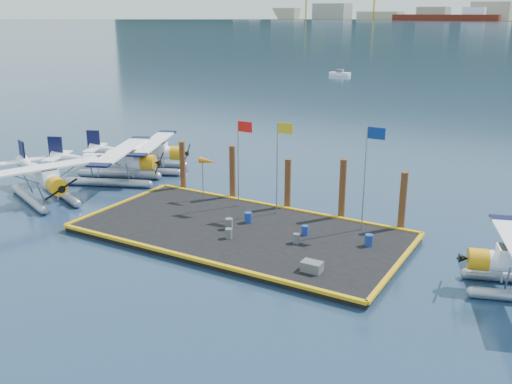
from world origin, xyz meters
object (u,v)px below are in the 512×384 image
at_px(drum_3, 229,233).
at_px(piling_4, 403,203).
at_px(drum_2, 305,230).
at_px(piling_2, 288,186).
at_px(flagpole_yellow, 280,154).
at_px(seaplane_c, 149,154).
at_px(drum_0, 229,224).
at_px(flagpole_red, 241,150).
at_px(piling_3, 342,191).
at_px(piling_0, 183,167).
at_px(seaplane_a, 45,180).
at_px(windsock, 208,162).
at_px(seaplane_b, 118,163).
at_px(drum_1, 297,238).
at_px(crate, 312,267).
at_px(drum_5, 248,217).
at_px(flagpole_blue, 369,163).
at_px(piling_1, 232,174).
at_px(drum_4, 369,240).

distance_m(drum_3, piling_4, 10.96).
height_order(drum_2, drum_3, drum_3).
bearing_deg(piling_2, flagpole_yellow, -82.79).
relative_size(seaplane_c, piling_2, 2.54).
height_order(drum_0, flagpole_red, flagpole_red).
relative_size(piling_2, piling_3, 0.88).
bearing_deg(drum_2, piling_0, 161.38).
bearing_deg(seaplane_a, windsock, 137.55).
xyz_separation_m(drum_0, piling_0, (-7.81, 5.64, 1.26)).
bearing_deg(seaplane_b, piling_4, 68.81).
relative_size(drum_1, windsock, 0.19).
bearing_deg(flagpole_red, crate, -39.02).
bearing_deg(windsock, drum_1, -23.90).
bearing_deg(flagpole_yellow, flagpole_red, 180.00).
distance_m(windsock, piling_2, 5.90).
bearing_deg(drum_5, flagpole_yellow, 69.30).
bearing_deg(flagpole_yellow, piling_2, 97.21).
xyz_separation_m(drum_1, flagpole_blue, (2.72, 3.99, 3.99)).
distance_m(piling_1, piling_2, 4.50).
xyz_separation_m(drum_0, drum_5, (0.46, 1.57, 0.00)).
bearing_deg(piling_3, flagpole_blue, -36.07).
height_order(flagpole_yellow, windsock, flagpole_yellow).
distance_m(flagpole_blue, piling_3, 3.72).
bearing_deg(flagpole_yellow, crate, -51.14).
height_order(crate, piling_3, piling_3).
height_order(drum_4, piling_1, piling_1).
bearing_deg(windsock, seaplane_a, -154.79).
distance_m(seaplane_b, flagpole_blue, 21.65).
distance_m(drum_0, drum_1, 4.67).
bearing_deg(windsock, piling_0, 155.27).
bearing_deg(piling_4, drum_2, -138.38).
distance_m(drum_2, flagpole_blue, 5.54).
height_order(seaplane_c, piling_4, piling_4).
relative_size(drum_0, drum_3, 1.12).
distance_m(crate, flagpole_red, 11.72).
bearing_deg(seaplane_b, drum_0, 47.45).
bearing_deg(drum_4, seaplane_a, -172.99).
relative_size(drum_2, piling_0, 0.15).
xyz_separation_m(flagpole_red, flagpole_yellow, (3.00, 0.00, 0.12)).
distance_m(drum_4, piling_0, 16.74).
relative_size(seaplane_a, flagpole_red, 1.66).
bearing_deg(drum_3, piling_1, 120.66).
distance_m(seaplane_c, drum_3, 18.11).
xyz_separation_m(drum_1, windsock, (-9.00, 3.99, 2.53)).
height_order(drum_5, flagpole_red, flagpole_red).
bearing_deg(drum_3, drum_4, 22.14).
relative_size(crate, piling_1, 0.26).
height_order(seaplane_c, flagpole_red, flagpole_red).
distance_m(drum_1, windsock, 10.16).
relative_size(drum_1, drum_3, 0.99).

